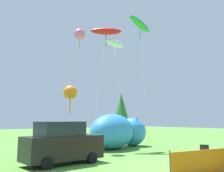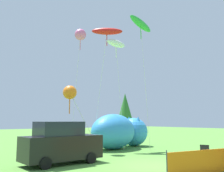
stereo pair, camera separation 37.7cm
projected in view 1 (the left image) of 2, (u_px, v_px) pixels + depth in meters
name	position (u px, v px, depth m)	size (l,w,h in m)	color
ground_plane	(151.00, 165.00, 13.17)	(120.00, 120.00, 0.00)	#548C38
parked_car	(62.00, 143.00, 13.54)	(4.41, 2.13, 2.28)	black
folding_chair	(205.00, 151.00, 15.13)	(0.72, 0.72, 0.89)	black
inflatable_cat	(118.00, 132.00, 21.22)	(7.03, 4.40, 2.86)	#338CD8
kite_green_fish	(140.00, 24.00, 20.64)	(3.00, 1.37, 10.86)	silver
kite_pink_octopus	(79.00, 35.00, 20.52)	(1.77, 1.63, 9.84)	silver
kite_white_ghost	(115.00, 44.00, 21.71)	(1.95, 1.29, 9.44)	silver
kite_red_lizard	(106.00, 32.00, 21.60)	(2.42, 2.78, 10.44)	silver
kite_orange_flower	(70.00, 93.00, 15.23)	(3.19, 0.94, 4.48)	silver
horizon_tree_east	(121.00, 108.00, 53.23)	(3.40, 3.40, 8.11)	brown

